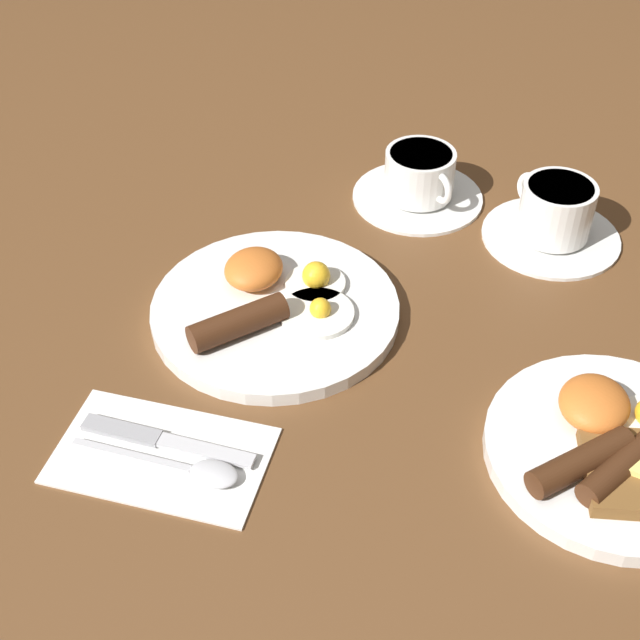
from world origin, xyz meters
The scene contains 8 objects.
ground_plane centered at (0.00, 0.00, 0.00)m, with size 3.00×3.00×0.00m, color brown.
breakfast_plate_near centered at (0.00, 0.00, 0.01)m, with size 0.26×0.26×0.05m.
breakfast_plate_far centered at (0.06, 0.35, 0.01)m, with size 0.23×0.23×0.05m.
teacup_near centered at (-0.26, 0.08, 0.03)m, with size 0.16×0.16×0.06m.
teacup_far centered at (-0.24, 0.24, 0.03)m, with size 0.16×0.16×0.07m.
napkin centered at (0.21, -0.02, 0.00)m, with size 0.11×0.19×0.01m, color white.
knife centered at (0.20, -0.03, 0.01)m, with size 0.03×0.16×0.01m.
spoon centered at (0.22, 0.02, 0.01)m, with size 0.03×0.16×0.01m.
Camera 1 is at (0.63, 0.30, 0.62)m, focal length 50.00 mm.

